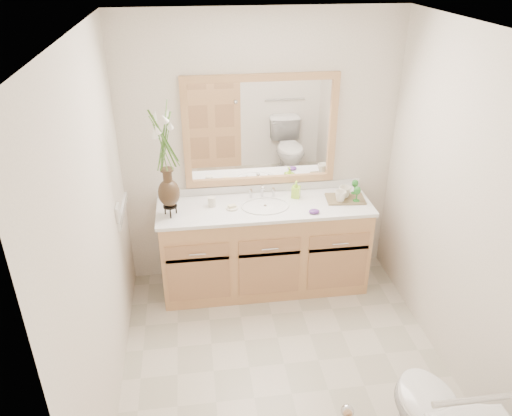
{
  "coord_description": "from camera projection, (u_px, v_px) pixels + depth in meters",
  "views": [
    {
      "loc": [
        -0.59,
        -2.73,
        2.81
      ],
      "look_at": [
        -0.13,
        0.65,
        1.0
      ],
      "focal_mm": 35.0,
      "sensor_mm": 36.0,
      "label": 1
    }
  ],
  "objects": [
    {
      "name": "sink",
      "position": [
        265.0,
        212.0,
        4.28
      ],
      "size": [
        0.38,
        0.34,
        0.23
      ],
      "color": "white",
      "rests_on": "counter"
    },
    {
      "name": "mug_left",
      "position": [
        340.0,
        196.0,
        4.29
      ],
      "size": [
        0.13,
        0.13,
        0.1
      ],
      "primitive_type": "imported",
      "rotation": [
        0.0,
        0.0,
        0.42
      ],
      "color": "silver",
      "rests_on": "tray"
    },
    {
      "name": "goblet_back",
      "position": [
        355.0,
        184.0,
        4.4
      ],
      "size": [
        0.06,
        0.06,
        0.13
      ],
      "color": "#267326",
      "rests_on": "tray"
    },
    {
      "name": "counter",
      "position": [
        265.0,
        207.0,
        4.28
      ],
      "size": [
        1.84,
        0.57,
        0.03
      ],
      "primitive_type": "cube",
      "color": "white",
      "rests_on": "vanity"
    },
    {
      "name": "mug_right",
      "position": [
        345.0,
        192.0,
        4.36
      ],
      "size": [
        0.14,
        0.14,
        0.1
      ],
      "primitive_type": "imported",
      "rotation": [
        0.0,
        0.0,
        0.61
      ],
      "color": "silver",
      "rests_on": "tray"
    },
    {
      "name": "mirror",
      "position": [
        261.0,
        131.0,
        4.24
      ],
      "size": [
        1.32,
        0.04,
        0.97
      ],
      "color": "white",
      "rests_on": "wall_back"
    },
    {
      "name": "tray",
      "position": [
        345.0,
        199.0,
        4.36
      ],
      "size": [
        0.35,
        0.25,
        0.02
      ],
      "primitive_type": "cube",
      "rotation": [
        0.0,
        0.0,
        -0.1
      ],
      "color": "brown",
      "rests_on": "counter"
    },
    {
      "name": "grab_bar",
      "position": [
        489.0,
        398.0,
        2.31
      ],
      "size": [
        0.55,
        0.03,
        0.03
      ],
      "primitive_type": "cylinder",
      "rotation": [
        0.0,
        1.57,
        0.0
      ],
      "color": "silver",
      "rests_on": "wall_front"
    },
    {
      "name": "wall_left",
      "position": [
        98.0,
        240.0,
        3.07
      ],
      "size": [
        0.02,
        2.6,
        2.4
      ],
      "primitive_type": "cube",
      "color": "white",
      "rests_on": "floor"
    },
    {
      "name": "ceiling",
      "position": [
        296.0,
        31.0,
        2.65
      ],
      "size": [
        2.4,
        2.6,
        0.02
      ],
      "primitive_type": "cube",
      "color": "white",
      "rests_on": "wall_back"
    },
    {
      "name": "vanity",
      "position": [
        264.0,
        248.0,
        4.48
      ],
      "size": [
        1.8,
        0.55,
        0.8
      ],
      "color": "tan",
      "rests_on": "floor"
    },
    {
      "name": "floor",
      "position": [
        284.0,
        364.0,
        3.77
      ],
      "size": [
        2.6,
        2.6,
        0.0
      ],
      "primitive_type": "plane",
      "color": "beige",
      "rests_on": "ground"
    },
    {
      "name": "switch_plate",
      "position": [
        118.0,
        213.0,
        3.84
      ],
      "size": [
        0.02,
        0.12,
        0.12
      ],
      "primitive_type": "cube",
      "color": "white",
      "rests_on": "wall_left"
    },
    {
      "name": "purple_dish",
      "position": [
        314.0,
        211.0,
        4.14
      ],
      "size": [
        0.11,
        0.09,
        0.03
      ],
      "primitive_type": "ellipsoid",
      "rotation": [
        0.0,
        0.0,
        0.27
      ],
      "color": "#55297B",
      "rests_on": "counter"
    },
    {
      "name": "wall_front",
      "position": [
        349.0,
        381.0,
        2.07
      ],
      "size": [
        2.4,
        0.02,
        2.4
      ],
      "primitive_type": "cube",
      "color": "white",
      "rests_on": "floor"
    },
    {
      "name": "flower_vase",
      "position": [
        165.0,
        149.0,
        3.85
      ],
      "size": [
        0.21,
        0.21,
        0.86
      ],
      "rotation": [
        0.0,
        0.0,
        0.13
      ],
      "color": "black",
      "rests_on": "counter"
    },
    {
      "name": "soap_dish",
      "position": [
        232.0,
        208.0,
        4.21
      ],
      "size": [
        0.11,
        0.11,
        0.03
      ],
      "color": "silver",
      "rests_on": "counter"
    },
    {
      "name": "tumbler",
      "position": [
        212.0,
        202.0,
        4.24
      ],
      "size": [
        0.07,
        0.07,
        0.08
      ],
      "primitive_type": "cylinder",
      "color": "silver",
      "rests_on": "counter"
    },
    {
      "name": "wall_right",
      "position": [
        464.0,
        214.0,
        3.36
      ],
      "size": [
        0.02,
        2.6,
        2.4
      ],
      "primitive_type": "cube",
      "color": "white",
      "rests_on": "floor"
    },
    {
      "name": "soap_bottle",
      "position": [
        296.0,
        190.0,
        4.37
      ],
      "size": [
        0.09,
        0.09,
        0.14
      ],
      "primitive_type": "imported",
      "rotation": [
        0.0,
        0.0,
        -0.42
      ],
      "color": "#AAE936",
      "rests_on": "counter"
    },
    {
      "name": "wall_back",
      "position": [
        260.0,
        153.0,
        4.35
      ],
      "size": [
        2.4,
        0.02,
        2.4
      ],
      "primitive_type": "cube",
      "color": "white",
      "rests_on": "floor"
    },
    {
      "name": "goblet_front",
      "position": [
        357.0,
        191.0,
        4.27
      ],
      "size": [
        0.06,
        0.06,
        0.14
      ],
      "color": "#267326",
      "rests_on": "tray"
    }
  ]
}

